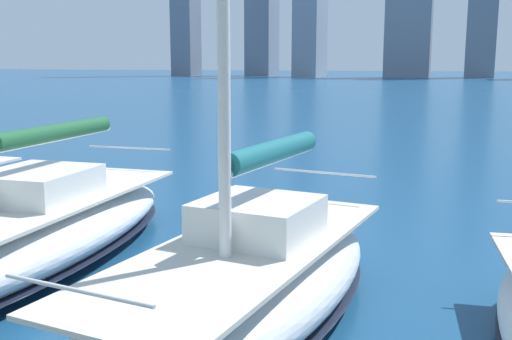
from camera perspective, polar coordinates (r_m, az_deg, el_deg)
name	(u,v)px	position (r m, az deg, el deg)	size (l,w,h in m)	color
sailboat_teal	(245,277)	(8.37, -1.03, -10.16)	(3.17, 7.20, 12.47)	silver
sailboat_forest	(23,231)	(11.46, -21.31, -5.42)	(3.55, 9.07, 12.80)	silver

